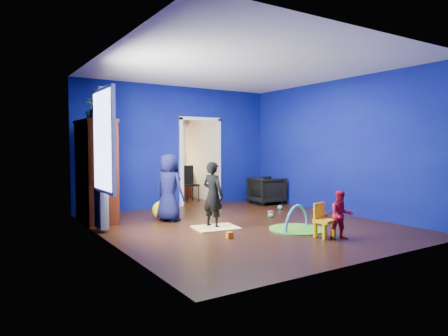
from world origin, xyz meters
TOP-DOWN VIEW (x-y plane):
  - floor at (0.00, 0.00)m, footprint 5.00×5.50m
  - ceiling at (0.00, 0.00)m, footprint 5.00×5.50m
  - wall_back at (0.00, 2.75)m, footprint 5.00×0.02m
  - wall_front at (0.00, -2.75)m, footprint 5.00×0.02m
  - wall_left at (-2.50, 0.00)m, footprint 0.02×5.50m
  - wall_right at (2.50, 0.00)m, footprint 0.02×5.50m
  - alcove at (0.60, 3.62)m, footprint 1.00×1.75m
  - armchair at (2.07, 1.92)m, footprint 0.81×0.80m
  - child_black at (-0.60, 0.11)m, footprint 0.41×0.50m
  - child_navy at (-1.00, 1.11)m, footprint 0.65×0.76m
  - toddler_red at (0.65, -1.72)m, footprint 0.47×0.44m
  - vase at (-2.21, 1.50)m, footprint 0.21×0.21m
  - potted_plant at (-2.21, 2.02)m, footprint 0.31×0.31m
  - tv_armoire at (-2.21, 1.80)m, footprint 0.58×1.14m
  - crt_tv at (-2.17, 1.80)m, footprint 0.46×0.70m
  - yellow_blanket at (-0.60, 0.01)m, footprint 0.83×0.71m
  - hopper_ball at (-1.05, 1.36)m, footprint 0.38×0.38m
  - kid_chair at (0.50, -1.52)m, footprint 0.32×0.32m
  - play_mat at (0.54, -0.85)m, footprint 0.97×0.97m
  - toy_arch at (0.54, -0.85)m, footprint 0.83×0.35m
  - window_left at (-2.48, 0.35)m, footprint 0.03×0.95m
  - curtain at (-2.37, 0.90)m, footprint 0.14×0.42m
  - doorway at (0.60, 2.75)m, footprint 1.16×0.10m
  - study_desk at (0.60, 4.26)m, footprint 0.88×0.44m
  - desk_monitor at (0.60, 4.38)m, footprint 0.40×0.05m
  - desk_lamp at (0.32, 4.32)m, footprint 0.14×0.14m
  - folding_chair at (0.60, 3.30)m, footprint 0.40×0.40m
  - book_shelf at (0.60, 4.37)m, footprint 0.88×0.24m
  - toy_0 at (1.79, -0.30)m, footprint 0.10×0.08m
  - toy_1 at (1.75, 1.03)m, footprint 0.11×0.11m
  - toy_2 at (-0.81, -0.75)m, footprint 0.10×0.08m
  - toy_3 at (0.88, 0.29)m, footprint 0.11×0.11m
  - toy_4 at (1.05, 0.51)m, footprint 0.10×0.08m

SIDE VIEW (x-z plane):
  - floor at x=0.00m, z-range -0.01..0.01m
  - play_mat at x=0.54m, z-range 0.00..0.03m
  - yellow_blanket at x=-0.60m, z-range 0.00..0.03m
  - toy_arch at x=0.54m, z-range -0.41..0.45m
  - toy_0 at x=1.79m, z-range 0.00..0.10m
  - toy_2 at x=-0.81m, z-range 0.00..0.10m
  - toy_4 at x=1.05m, z-range 0.00..0.10m
  - toy_1 at x=1.75m, z-range 0.00..0.11m
  - toy_3 at x=0.88m, z-range 0.00..0.11m
  - hopper_ball at x=-1.05m, z-range 0.00..0.38m
  - kid_chair at x=0.50m, z-range 0.00..0.50m
  - armchair at x=2.07m, z-range 0.00..0.69m
  - study_desk at x=0.60m, z-range 0.00..0.75m
  - toddler_red at x=0.65m, z-range 0.00..0.77m
  - folding_chair at x=0.60m, z-range 0.00..0.92m
  - child_black at x=-0.60m, z-range 0.00..1.19m
  - child_navy at x=-1.00m, z-range 0.00..1.32m
  - desk_lamp at x=0.32m, z-range 0.86..1.00m
  - desk_monitor at x=0.60m, z-range 0.79..1.11m
  - tv_armoire at x=-2.21m, z-range 0.00..1.96m
  - crt_tv at x=-2.17m, z-range 0.75..1.29m
  - doorway at x=0.60m, z-range 0.00..2.10m
  - alcove at x=0.60m, z-range 0.00..2.50m
  - curtain at x=-2.37m, z-range 0.05..2.45m
  - wall_back at x=0.00m, z-range 0.00..2.90m
  - wall_front at x=0.00m, z-range 0.00..2.90m
  - wall_left at x=-2.50m, z-range 0.00..2.90m
  - wall_right at x=2.50m, z-range 0.00..2.90m
  - window_left at x=-2.48m, z-range 0.77..2.33m
  - book_shelf at x=0.60m, z-range 2.00..2.04m
  - vase at x=-2.21m, z-range 1.96..2.17m
  - potted_plant at x=-2.21m, z-range 1.96..2.41m
  - ceiling at x=0.00m, z-range 2.90..2.90m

